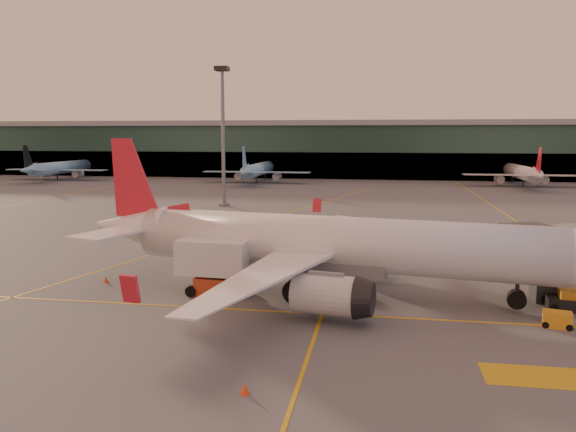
% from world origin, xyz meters
% --- Properties ---
extents(ground, '(600.00, 600.00, 0.00)m').
position_xyz_m(ground, '(0.00, 0.00, 0.00)').
color(ground, '#4C4F54').
rests_on(ground, ground).
extents(taxi_markings, '(100.12, 173.00, 0.01)m').
position_xyz_m(taxi_markings, '(-7.32, 44.49, 0.01)').
color(taxi_markings, gold).
rests_on(taxi_markings, ground).
extents(terminal, '(400.00, 20.00, 17.60)m').
position_xyz_m(terminal, '(0.00, 141.79, 8.76)').
color(terminal, '#19382D').
rests_on(terminal, ground).
extents(mast_west_near, '(2.40, 2.40, 25.60)m').
position_xyz_m(mast_west_near, '(-20.00, 66.00, 14.86)').
color(mast_west_near, slate).
rests_on(mast_west_near, ground).
extents(distant_aircraft_row, '(225.00, 34.00, 13.00)m').
position_xyz_m(distant_aircraft_row, '(-53.75, 118.00, 0.00)').
color(distant_aircraft_row, '#81B8D8').
rests_on(distant_aircraft_row, ground).
extents(main_airplane, '(42.94, 38.91, 12.99)m').
position_xyz_m(main_airplane, '(4.19, 10.28, 4.22)').
color(main_airplane, white).
rests_on(main_airplane, ground).
extents(catering_truck, '(6.08, 3.00, 4.61)m').
position_xyz_m(catering_truck, '(-4.56, 8.79, 2.62)').
color(catering_truck, '#AE3718').
rests_on(catering_truck, ground).
extents(gpu_cart, '(2.14, 1.55, 1.13)m').
position_xyz_m(gpu_cart, '(21.48, 4.74, 0.55)').
color(gpu_cart, orange).
rests_on(gpu_cart, ground).
extents(pushback_tug, '(3.13, 1.88, 1.54)m').
position_xyz_m(pushback_tug, '(23.45, 8.99, 0.63)').
color(pushback_tug, black).
rests_on(pushback_tug, ground).
extents(cone_tail, '(0.42, 0.42, 0.54)m').
position_xyz_m(cone_tail, '(-15.41, 10.86, 0.26)').
color(cone_tail, '#F7400D').
rests_on(cone_tail, ground).
extents(cone_wing_right, '(0.47, 0.47, 0.60)m').
position_xyz_m(cone_wing_right, '(2.42, -8.74, 0.29)').
color(cone_wing_right, '#F7400D').
rests_on(cone_wing_right, ground).
extents(cone_wing_left, '(0.47, 0.47, 0.60)m').
position_xyz_m(cone_wing_left, '(4.08, 26.34, 0.29)').
color(cone_wing_left, '#F7400D').
rests_on(cone_wing_left, ground).
extents(cone_fwd, '(0.47, 0.47, 0.60)m').
position_xyz_m(cone_fwd, '(20.65, 4.81, 0.29)').
color(cone_fwd, '#F7400D').
rests_on(cone_fwd, ground).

